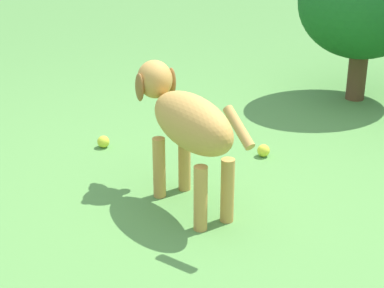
% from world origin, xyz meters
% --- Properties ---
extents(ground, '(14.00, 14.00, 0.00)m').
position_xyz_m(ground, '(0.00, 0.00, 0.00)').
color(ground, '#548C42').
extents(dog, '(0.32, 0.86, 0.59)m').
position_xyz_m(dog, '(-0.13, 0.08, 0.39)').
color(dog, '#C69347').
rests_on(dog, ground).
extents(tennis_ball_0, '(0.07, 0.07, 0.07)m').
position_xyz_m(tennis_ball_0, '(-0.34, 0.82, 0.03)').
color(tennis_ball_0, '#C8D535').
rests_on(tennis_ball_0, ground).
extents(tennis_ball_1, '(0.07, 0.07, 0.07)m').
position_xyz_m(tennis_ball_1, '(0.42, 0.42, 0.03)').
color(tennis_ball_1, '#D3D937').
rests_on(tennis_ball_1, ground).
extents(shrub_far, '(0.85, 0.76, 1.00)m').
position_xyz_m(shrub_far, '(1.39, 1.06, 0.64)').
color(shrub_far, brown).
rests_on(shrub_far, ground).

